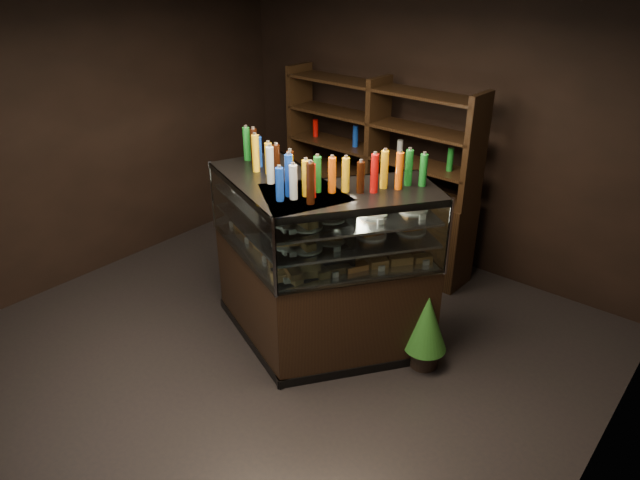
# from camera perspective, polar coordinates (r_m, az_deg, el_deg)

# --- Properties ---
(ground) EXTENTS (5.00, 5.00, 0.00)m
(ground) POSITION_cam_1_polar(r_m,az_deg,el_deg) (5.08, -4.67, -11.00)
(ground) COLOR black
(ground) RESTS_ON ground
(room_shell) EXTENTS (5.02, 5.02, 3.01)m
(room_shell) POSITION_cam_1_polar(r_m,az_deg,el_deg) (4.19, -5.65, 10.52)
(room_shell) COLOR black
(room_shell) RESTS_ON ground
(display_case) EXTENTS (2.06, 1.52, 1.50)m
(display_case) POSITION_cam_1_polar(r_m,az_deg,el_deg) (4.89, -0.60, -5.40)
(display_case) COLOR black
(display_case) RESTS_ON ground
(food_display) EXTENTS (1.69, 1.11, 0.46)m
(food_display) POSITION_cam_1_polar(r_m,az_deg,el_deg) (4.59, -0.67, 1.13)
(food_display) COLOR #B67441
(food_display) RESTS_ON display_case
(bottles_top) EXTENTS (1.52, 0.97, 0.30)m
(bottles_top) POSITION_cam_1_polar(r_m,az_deg,el_deg) (4.40, -0.66, 7.22)
(bottles_top) COLOR #147223
(bottles_top) RESTS_ON display_case
(potted_conifer) EXTENTS (0.35, 0.35, 0.75)m
(potted_conifer) POSITION_cam_1_polar(r_m,az_deg,el_deg) (4.75, 10.67, -8.06)
(potted_conifer) COLOR black
(potted_conifer) RESTS_ON ground
(back_shelving) EXTENTS (2.32, 0.50, 2.00)m
(back_shelving) POSITION_cam_1_polar(r_m,az_deg,el_deg) (6.37, 5.43, 3.54)
(back_shelving) COLOR black
(back_shelving) RESTS_ON ground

